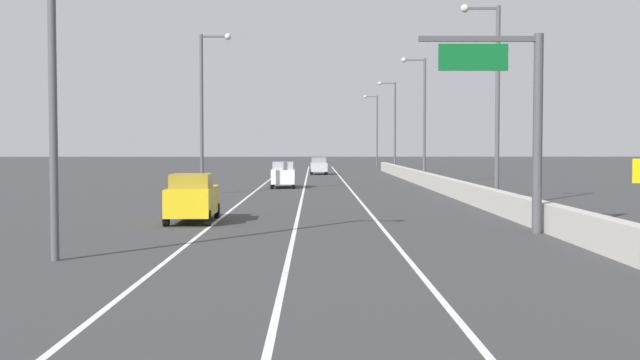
% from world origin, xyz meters
% --- Properties ---
extents(ground_plane, '(320.00, 320.00, 0.00)m').
position_xyz_m(ground_plane, '(0.00, 64.00, 0.00)').
color(ground_plane, '#38383A').
extents(lane_stripe_left, '(0.16, 130.00, 0.00)m').
position_xyz_m(lane_stripe_left, '(-5.50, 55.00, 0.00)').
color(lane_stripe_left, silver).
rests_on(lane_stripe_left, ground_plane).
extents(lane_stripe_center, '(0.16, 130.00, 0.00)m').
position_xyz_m(lane_stripe_center, '(-2.00, 55.00, 0.00)').
color(lane_stripe_center, silver).
rests_on(lane_stripe_center, ground_plane).
extents(lane_stripe_right, '(0.16, 130.00, 0.00)m').
position_xyz_m(lane_stripe_right, '(1.50, 55.00, 0.00)').
color(lane_stripe_right, silver).
rests_on(lane_stripe_right, ground_plane).
extents(jersey_barrier_right, '(0.60, 120.00, 1.10)m').
position_xyz_m(jersey_barrier_right, '(7.76, 40.00, 0.55)').
color(jersey_barrier_right, '#B2ADA3').
rests_on(jersey_barrier_right, ground_plane).
extents(overhead_sign_gantry, '(4.68, 0.36, 7.50)m').
position_xyz_m(overhead_sign_gantry, '(6.42, 26.88, 4.73)').
color(overhead_sign_gantry, '#47474C').
rests_on(overhead_sign_gantry, ground_plane).
extents(lamp_post_right_second, '(2.14, 0.44, 10.83)m').
position_xyz_m(lamp_post_right_second, '(8.35, 39.67, 6.17)').
color(lamp_post_right_second, '#4C4C51').
rests_on(lamp_post_right_second, ground_plane).
extents(lamp_post_right_third, '(2.14, 0.44, 10.83)m').
position_xyz_m(lamp_post_right_third, '(8.03, 65.44, 6.17)').
color(lamp_post_right_third, '#4C4C51').
rests_on(lamp_post_right_third, ground_plane).
extents(lamp_post_right_fourth, '(2.14, 0.44, 10.83)m').
position_xyz_m(lamp_post_right_fourth, '(8.12, 91.21, 6.17)').
color(lamp_post_right_fourth, '#4C4C51').
rests_on(lamp_post_right_fourth, ground_plane).
extents(lamp_post_right_fifth, '(2.14, 0.44, 10.83)m').
position_xyz_m(lamp_post_right_fifth, '(8.07, 116.98, 6.17)').
color(lamp_post_right_fifth, '#4C4C51').
rests_on(lamp_post_right_fifth, ground_plane).
extents(lamp_post_left_near, '(2.14, 0.44, 10.83)m').
position_xyz_m(lamp_post_left_near, '(-8.48, 19.91, 6.17)').
color(lamp_post_left_near, '#4C4C51').
rests_on(lamp_post_left_near, ground_plane).
extents(lamp_post_left_mid, '(2.14, 0.44, 10.83)m').
position_xyz_m(lamp_post_left_mid, '(-8.58, 50.83, 6.17)').
color(lamp_post_left_mid, '#4C4C51').
rests_on(lamp_post_left_mid, ground_plane).
extents(car_white_0, '(1.96, 4.08, 2.03)m').
position_xyz_m(car_white_0, '(-3.65, 58.97, 1.01)').
color(car_white_0, white).
rests_on(car_white_0, ground_plane).
extents(car_silver_1, '(1.98, 4.07, 1.93)m').
position_xyz_m(car_silver_1, '(-0.69, 86.98, 0.96)').
color(car_silver_1, '#B7B7BC').
rests_on(car_silver_1, ground_plane).
extents(car_yellow_2, '(2.01, 4.63, 2.10)m').
position_xyz_m(car_yellow_2, '(-6.49, 31.35, 1.05)').
color(car_yellow_2, gold).
rests_on(car_yellow_2, ground_plane).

